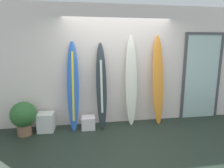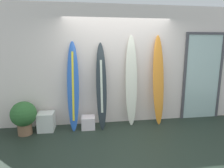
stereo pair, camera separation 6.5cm
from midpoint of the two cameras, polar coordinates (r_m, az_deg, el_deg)
The scene contains 10 objects.
ground at distance 3.94m, azimuth 5.37°, elevation -17.65°, with size 8.00×8.00×0.04m, color #202D23.
wall_back at distance 4.75m, azimuth 1.87°, elevation 5.42°, with size 7.20×0.20×2.80m, color silver.
surfboard_cobalt at distance 4.40m, azimuth -10.91°, elevation -0.63°, with size 0.28×0.45×1.98m.
surfboard_charcoal at distance 4.39m, azimuth -2.69°, elevation -0.89°, with size 0.24×0.46×1.95m.
surfboard_ivory at distance 4.61m, azimuth 6.06°, elevation 0.67°, with size 0.29×0.31×2.12m.
surfboard_sunset at distance 4.78m, azimuth 13.78°, elevation 0.89°, with size 0.30×0.35×2.12m.
display_block_left at distance 4.60m, azimuth -6.54°, elevation -11.09°, with size 0.31×0.31×0.28m.
display_block_center at distance 4.67m, azimuth -18.26°, elevation -10.39°, with size 0.36×0.36×0.41m.
glass_door at distance 5.52m, azimuth 25.25°, elevation 2.35°, with size 1.05×0.06×2.20m.
potted_plant at distance 4.56m, azimuth -24.01°, elevation -8.46°, with size 0.53×0.53×0.72m.
Camera 2 is at (-0.84, -3.35, 1.88)m, focal length 31.28 mm.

